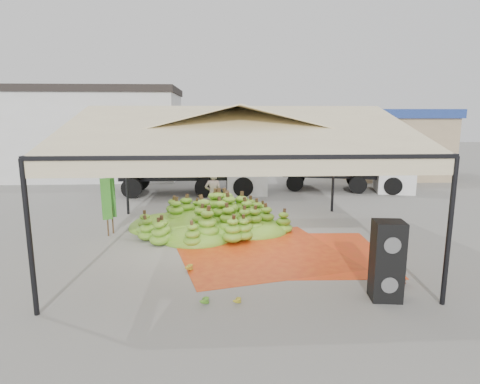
{
  "coord_description": "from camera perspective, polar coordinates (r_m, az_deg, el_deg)",
  "views": [
    {
      "loc": [
        -0.5,
        -11.3,
        3.75
      ],
      "look_at": [
        0.2,
        1.5,
        1.3
      ],
      "focal_mm": 30.0,
      "sensor_mm": 36.0,
      "label": 1
    }
  ],
  "objects": [
    {
      "name": "ground",
      "position": [
        11.92,
        -0.57,
        -7.52
      ],
      "size": [
        90.0,
        90.0,
        0.0
      ],
      "primitive_type": "plane",
      "color": "slate",
      "rests_on": "ground"
    },
    {
      "name": "canopy_tent",
      "position": [
        11.32,
        -0.61,
        8.54
      ],
      "size": [
        8.1,
        8.1,
        4.0
      ],
      "color": "black",
      "rests_on": "ground"
    },
    {
      "name": "building_white",
      "position": [
        27.05,
        -23.91,
        7.71
      ],
      "size": [
        14.3,
        6.3,
        5.4
      ],
      "color": "silver",
      "rests_on": "ground"
    },
    {
      "name": "building_tan",
      "position": [
        26.52,
        20.34,
        6.53
      ],
      "size": [
        6.3,
        5.3,
        4.1
      ],
      "color": "tan",
      "rests_on": "ground"
    },
    {
      "name": "tarp_left",
      "position": [
        11.32,
        2.64,
        -8.51
      ],
      "size": [
        5.14,
        4.99,
        0.01
      ],
      "primitive_type": "cube",
      "rotation": [
        0.0,
        0.0,
        0.24
      ],
      "color": "#C44A12",
      "rests_on": "ground"
    },
    {
      "name": "tarp_right",
      "position": [
        11.43,
        10.83,
        -8.5
      ],
      "size": [
        3.68,
        3.85,
        0.01
      ],
      "primitive_type": "cube",
      "rotation": [
        0.0,
        0.0,
        -0.04
      ],
      "color": "red",
      "rests_on": "ground"
    },
    {
      "name": "banana_heap",
      "position": [
        13.32,
        -4.27,
        -2.92
      ],
      "size": [
        6.12,
        5.28,
        1.19
      ],
      "primitive_type": "ellipsoid",
      "rotation": [
        0.0,
        0.0,
        -0.14
      ],
      "color": "#4A831B",
      "rests_on": "ground"
    },
    {
      "name": "hand_yellow_a",
      "position": [
        8.44,
        -0.88,
        -14.9
      ],
      "size": [
        0.44,
        0.4,
        0.17
      ],
      "primitive_type": "ellipsoid",
      "rotation": [
        0.0,
        0.0,
        -0.26
      ],
      "color": "gold",
      "rests_on": "ground"
    },
    {
      "name": "hand_yellow_b",
      "position": [
        10.12,
        -7.82,
        -10.38
      ],
      "size": [
        0.48,
        0.4,
        0.22
      ],
      "primitive_type": "ellipsoid",
      "rotation": [
        0.0,
        0.0,
        -0.01
      ],
      "color": "gold",
      "rests_on": "ground"
    },
    {
      "name": "hand_red_a",
      "position": [
        9.98,
        21.56,
        -11.46
      ],
      "size": [
        0.54,
        0.52,
        0.19
      ],
      "primitive_type": "ellipsoid",
      "rotation": [
        0.0,
        0.0,
        -0.53
      ],
      "color": "#511C12",
      "rests_on": "ground"
    },
    {
      "name": "hand_red_b",
      "position": [
        11.69,
        18.28,
        -7.87
      ],
      "size": [
        0.52,
        0.43,
        0.23
      ],
      "primitive_type": "ellipsoid",
      "rotation": [
        0.0,
        0.0,
        -0.04
      ],
      "color": "#532013",
      "rests_on": "ground"
    },
    {
      "name": "hand_green",
      "position": [
        8.44,
        -5.64,
        -14.86
      ],
      "size": [
        0.48,
        0.42,
        0.2
      ],
      "primitive_type": "ellipsoid",
      "rotation": [
        0.0,
        0.0,
        -0.14
      ],
      "color": "#367B19",
      "rests_on": "ground"
    },
    {
      "name": "hanging_bunches",
      "position": [
        12.64,
        7.56,
        5.6
      ],
      "size": [
        4.74,
        0.24,
        0.2
      ],
      "color": "#4B6E17",
      "rests_on": "ground"
    },
    {
      "name": "speaker_stack",
      "position": [
        8.83,
        20.18,
        -9.16
      ],
      "size": [
        0.66,
        0.59,
        1.66
      ],
      "rotation": [
        0.0,
        0.0,
        -0.12
      ],
      "color": "black",
      "rests_on": "ground"
    },
    {
      "name": "banana_leaves",
      "position": [
        13.42,
        -16.88,
        -5.89
      ],
      "size": [
        0.96,
        1.36,
        3.7
      ],
      "primitive_type": null,
      "color": "#1F721E",
      "rests_on": "ground"
    },
    {
      "name": "vendor",
      "position": [
        14.96,
        -3.82,
        -0.31
      ],
      "size": [
        0.66,
        0.45,
        1.74
      ],
      "primitive_type": "imported",
      "rotation": [
        0.0,
        0.0,
        3.08
      ],
      "color": "gray",
      "rests_on": "ground"
    },
    {
      "name": "truck_left",
      "position": [
        19.6,
        -5.86,
        4.13
      ],
      "size": [
        7.04,
        2.53,
        2.41
      ],
      "rotation": [
        0.0,
        0.0,
        0.01
      ],
      "color": "#4F2F1A",
      "rests_on": "ground"
    },
    {
      "name": "truck_right",
      "position": [
        21.16,
        15.6,
        3.91
      ],
      "size": [
        6.72,
        3.67,
        2.19
      ],
      "rotation": [
        0.0,
        0.0,
        -0.25
      ],
      "color": "#4B3019",
      "rests_on": "ground"
    }
  ]
}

